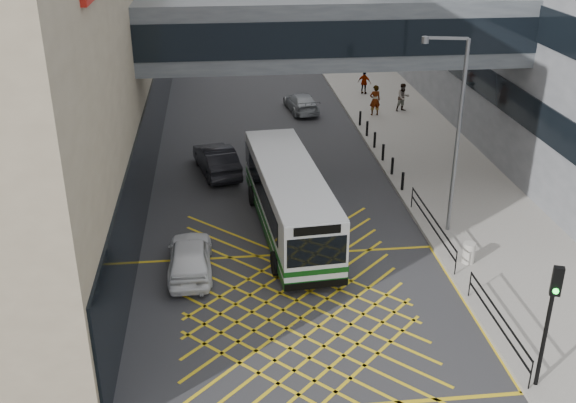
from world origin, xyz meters
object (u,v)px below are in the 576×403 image
object	(u,v)px
car_dark	(217,159)
car_silver	(301,102)
street_lamp	(454,126)
bus	(289,198)
traffic_light	(551,310)
car_white	(190,256)
pedestrian_b	(403,98)
litter_bin	(469,253)
pedestrian_a	(375,100)
pedestrian_c	(364,83)

from	to	relation	value
car_dark	car_silver	xyz separation A→B (m)	(5.73, 10.25, -0.11)
car_silver	street_lamp	world-z (taller)	street_lamp
bus	traffic_light	world-z (taller)	traffic_light
bus	car_dark	size ratio (longest dim) A/B	2.18
car_white	street_lamp	bearing A→B (deg)	-168.66
bus	pedestrian_b	distance (m)	18.54
street_lamp	pedestrian_b	world-z (taller)	street_lamp
litter_bin	car_white	bearing A→B (deg)	176.45
car_silver	litter_bin	xyz separation A→B (m)	(3.92, -20.92, -0.07)
car_dark	litter_bin	xyz separation A→B (m)	(9.65, -10.67, -0.18)
car_white	car_dark	distance (m)	10.07
litter_bin	pedestrian_b	distance (m)	19.97
litter_bin	pedestrian_a	bearing A→B (deg)	88.08
car_dark	traffic_light	world-z (taller)	traffic_light
pedestrian_c	bus	bearing A→B (deg)	99.72
street_lamp	pedestrian_b	distance (m)	17.55
car_white	car_silver	size ratio (longest dim) A/B	1.07
car_silver	pedestrian_b	xyz separation A→B (m)	(6.59, -1.14, 0.42)
traffic_light	litter_bin	size ratio (longest dim) A/B	4.89
traffic_light	pedestrian_a	xyz separation A→B (m)	(1.20, 26.42, -1.69)
traffic_light	pedestrian_a	size ratio (longest dim) A/B	2.10
car_dark	pedestrian_c	distance (m)	17.20
street_lamp	car_white	bearing A→B (deg)	-156.18
car_dark	pedestrian_b	distance (m)	15.33
pedestrian_a	traffic_light	bearing A→B (deg)	82.15
pedestrian_a	street_lamp	bearing A→B (deg)	82.29
traffic_light	street_lamp	bearing A→B (deg)	108.36
car_white	car_silver	bearing A→B (deg)	-108.94
car_white	car_silver	world-z (taller)	car_white
car_white	pedestrian_b	bearing A→B (deg)	-125.36
car_white	traffic_light	world-z (taller)	traffic_light
car_white	pedestrian_c	bearing A→B (deg)	-116.92
street_lamp	pedestrian_c	size ratio (longest dim) A/B	5.02
car_dark	car_silver	distance (m)	11.74
street_lamp	pedestrian_a	bearing A→B (deg)	99.82
traffic_light	litter_bin	distance (m)	7.64
bus	street_lamp	world-z (taller)	street_lamp
pedestrian_a	pedestrian_b	distance (m)	2.13
bus	pedestrian_c	distance (m)	21.79
car_dark	street_lamp	bearing A→B (deg)	128.14
pedestrian_a	litter_bin	bearing A→B (deg)	82.83
car_white	pedestrian_c	xyz separation A→B (m)	(11.82, 23.49, 0.26)
pedestrian_b	pedestrian_c	distance (m)	4.67
street_lamp	pedestrian_a	world-z (taller)	street_lamp
car_white	street_lamp	xyz separation A→B (m)	(10.73, 2.19, 4.11)
car_dark	pedestrian_a	size ratio (longest dim) A/B	2.48
car_white	bus	bearing A→B (deg)	-143.43
car_silver	litter_bin	size ratio (longest dim) A/B	4.99
bus	traffic_light	bearing A→B (deg)	-65.59
bus	car_white	size ratio (longest dim) A/B	2.34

